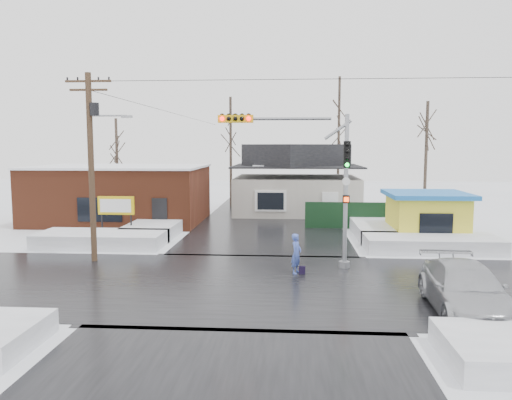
# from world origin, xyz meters

# --- Properties ---
(ground) EXTENTS (120.00, 120.00, 0.00)m
(ground) POSITION_xyz_m (0.00, 0.00, 0.00)
(ground) COLOR white
(ground) RESTS_ON ground
(road_ns) EXTENTS (10.00, 120.00, 0.02)m
(road_ns) POSITION_xyz_m (0.00, 0.00, 0.01)
(road_ns) COLOR black
(road_ns) RESTS_ON ground
(road_ew) EXTENTS (120.00, 10.00, 0.02)m
(road_ew) POSITION_xyz_m (0.00, 0.00, 0.01)
(road_ew) COLOR black
(road_ew) RESTS_ON ground
(snowbank_nw) EXTENTS (7.00, 3.00, 0.80)m
(snowbank_nw) POSITION_xyz_m (-9.00, 7.00, 0.40)
(snowbank_nw) COLOR white
(snowbank_nw) RESTS_ON ground
(snowbank_ne) EXTENTS (7.00, 3.00, 0.80)m
(snowbank_ne) POSITION_xyz_m (9.00, 7.00, 0.40)
(snowbank_ne) COLOR white
(snowbank_ne) RESTS_ON ground
(snowbank_nside_w) EXTENTS (3.00, 8.00, 0.80)m
(snowbank_nside_w) POSITION_xyz_m (-7.00, 12.00, 0.40)
(snowbank_nside_w) COLOR white
(snowbank_nside_w) RESTS_ON ground
(snowbank_nside_e) EXTENTS (3.00, 8.00, 0.80)m
(snowbank_nside_e) POSITION_xyz_m (7.00, 12.00, 0.40)
(snowbank_nside_e) COLOR white
(snowbank_nside_e) RESTS_ON ground
(traffic_signal) EXTENTS (6.05, 0.68, 7.00)m
(traffic_signal) POSITION_xyz_m (2.43, 2.97, 4.54)
(traffic_signal) COLOR gray
(traffic_signal) RESTS_ON ground
(utility_pole) EXTENTS (3.15, 0.44, 9.00)m
(utility_pole) POSITION_xyz_m (-7.93, 3.50, 5.11)
(utility_pole) COLOR #382619
(utility_pole) RESTS_ON ground
(brick_building) EXTENTS (12.20, 8.20, 4.12)m
(brick_building) POSITION_xyz_m (-11.00, 15.99, 2.08)
(brick_building) COLOR brown
(brick_building) RESTS_ON ground
(marquee_sign) EXTENTS (2.20, 0.21, 2.55)m
(marquee_sign) POSITION_xyz_m (-9.00, 9.49, 1.92)
(marquee_sign) COLOR black
(marquee_sign) RESTS_ON ground
(house) EXTENTS (10.40, 8.40, 5.76)m
(house) POSITION_xyz_m (2.00, 22.00, 2.62)
(house) COLOR beige
(house) RESTS_ON ground
(kiosk) EXTENTS (4.60, 4.60, 2.88)m
(kiosk) POSITION_xyz_m (9.50, 9.99, 1.46)
(kiosk) COLOR yellow
(kiosk) RESTS_ON ground
(fence) EXTENTS (8.00, 0.12, 1.80)m
(fence) POSITION_xyz_m (6.50, 14.00, 0.90)
(fence) COLOR black
(fence) RESTS_ON ground
(tree_far_left) EXTENTS (3.00, 3.00, 10.00)m
(tree_far_left) POSITION_xyz_m (-4.00, 26.00, 7.95)
(tree_far_left) COLOR #332821
(tree_far_left) RESTS_ON ground
(tree_far_mid) EXTENTS (3.00, 3.00, 12.00)m
(tree_far_mid) POSITION_xyz_m (6.00, 28.00, 9.54)
(tree_far_mid) COLOR #332821
(tree_far_mid) RESTS_ON ground
(tree_far_right) EXTENTS (3.00, 3.00, 9.00)m
(tree_far_right) POSITION_xyz_m (12.00, 20.00, 7.16)
(tree_far_right) COLOR #332821
(tree_far_right) RESTS_ON ground
(tree_far_west) EXTENTS (3.00, 3.00, 8.00)m
(tree_far_west) POSITION_xyz_m (-14.00, 24.00, 6.36)
(tree_far_west) COLOR #332821
(tree_far_west) RESTS_ON ground
(pedestrian) EXTENTS (0.64, 0.75, 1.75)m
(pedestrian) POSITION_xyz_m (1.78, 1.79, 0.88)
(pedestrian) COLOR #425ABB
(pedestrian) RESTS_ON ground
(car) EXTENTS (2.55, 5.73, 1.63)m
(car) POSITION_xyz_m (7.35, -3.09, 0.82)
(car) COLOR #B3B5BB
(car) RESTS_ON ground
(shopping_bag) EXTENTS (0.29, 0.13, 0.35)m
(shopping_bag) POSITION_xyz_m (2.03, 1.65, 0.17)
(shopping_bag) COLOR black
(shopping_bag) RESTS_ON ground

